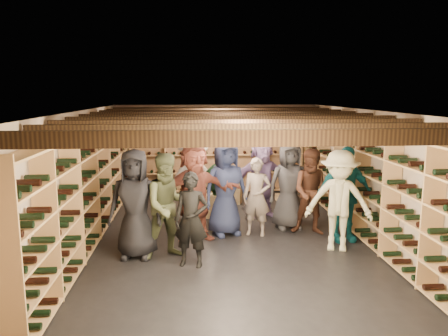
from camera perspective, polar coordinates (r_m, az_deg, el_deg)
name	(u,v)px	position (r m, az deg, el deg)	size (l,w,h in m)	color
ground	(229,236)	(8.51, 0.66, -8.88)	(8.00, 8.00, 0.00)	black
walls	(229,175)	(8.21, 0.68, -0.92)	(5.52, 8.02, 2.40)	#B9A590
ceiling	(229,111)	(8.07, 0.69, 7.48)	(5.50, 8.00, 0.01)	beige
ceiling_joists	(229,118)	(8.08, 0.69, 6.49)	(5.40, 7.12, 0.18)	black
wine_rack_left	(90,184)	(8.41, -17.06, -1.97)	(0.32, 7.50, 2.15)	tan
wine_rack_right	(362,179)	(8.83, 17.53, -1.44)	(0.32, 7.50, 2.15)	tan
wine_rack_back	(217,154)	(12.00, -0.93, 1.90)	(4.70, 0.30, 2.15)	tan
crate_stack_left	(232,186)	(10.86, 1.04, -2.42)	(0.57, 0.46, 0.85)	#A38456
crate_stack_right	(216,206)	(9.67, -1.02, -5.01)	(0.59, 0.49, 0.51)	#A38456
crate_loose	(287,197)	(11.28, 8.18, -3.83)	(0.50, 0.33, 0.17)	#A38456
person_0	(135,204)	(7.38, -11.50, -4.62)	(0.90, 0.58, 1.83)	black
person_1	(191,220)	(6.93, -4.30, -6.74)	(0.55, 0.36, 1.52)	black
person_2	(169,206)	(7.30, -7.24, -4.95)	(0.86, 0.67, 1.76)	#4C5436
person_3	(339,201)	(7.83, 14.78, -4.16)	(1.14, 0.66, 1.77)	beige
person_4	(344,194)	(8.36, 15.44, -3.29)	(1.04, 0.43, 1.77)	#11606D
person_5	(195,192)	(8.06, -3.85, -3.17)	(1.71, 0.54, 1.84)	brown
person_6	(226,188)	(8.38, 0.24, -2.64)	(0.90, 0.59, 1.84)	#21294D
person_7	(257,197)	(8.41, 4.29, -3.78)	(0.55, 0.36, 1.51)	gray
person_8	(313,192)	(8.60, 11.53, -3.08)	(0.82, 0.64, 1.68)	#442519
person_9	(193,179)	(9.51, -4.01, -1.42)	(1.14, 0.65, 1.76)	#A9A19A
person_10	(219,184)	(9.56, -0.70, -2.15)	(0.87, 0.36, 1.49)	#224928
person_11	(262,177)	(9.64, 4.99, -1.24)	(1.64, 0.52, 1.77)	#7F649C
person_12	(289,185)	(8.88, 8.50, -2.26)	(0.87, 0.56, 1.78)	#2E2E33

